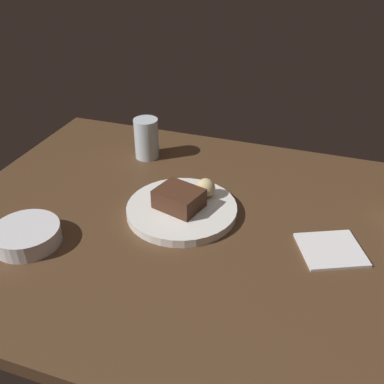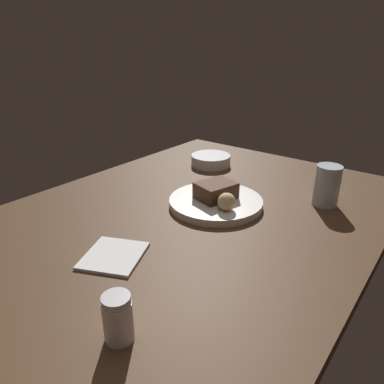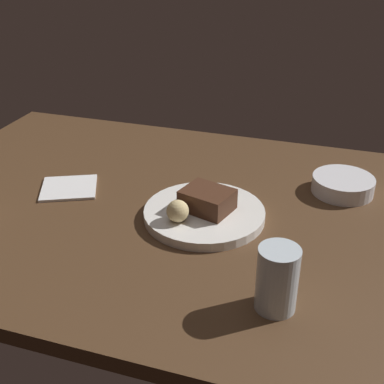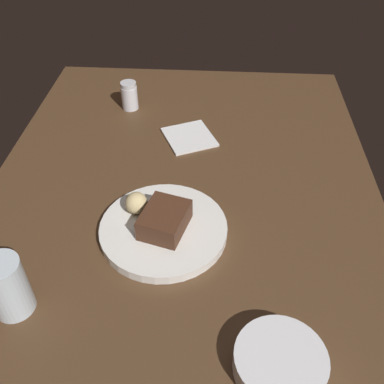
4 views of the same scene
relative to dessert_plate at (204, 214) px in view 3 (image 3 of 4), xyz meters
The scene contains 7 objects.
dining_table 10.01cm from the dessert_plate, 15.41° to the right, with size 120.00×84.00×3.00cm, color #4C331E.
dessert_plate is the anchor object (origin of this frame).
chocolate_cake_slice 3.14cm from the dessert_plate, 140.44° to the right, with size 9.52×7.63×4.26cm, color #472819.
bread_roll 7.40cm from the dessert_plate, 56.62° to the left, with size 4.35×4.35×4.35cm, color #DBC184.
water_glass 28.97cm from the dessert_plate, 129.09° to the left, with size 6.46×6.46×10.78cm, color silver.
side_bowl 32.51cm from the dessert_plate, 142.59° to the right, with size 13.42×13.42×3.65cm, color silver.
folded_napkin 32.34cm from the dessert_plate, ahead, with size 11.89×11.10×0.60cm, color white.
Camera 3 is at (-33.97, 87.40, 56.70)cm, focal length 47.85 mm.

